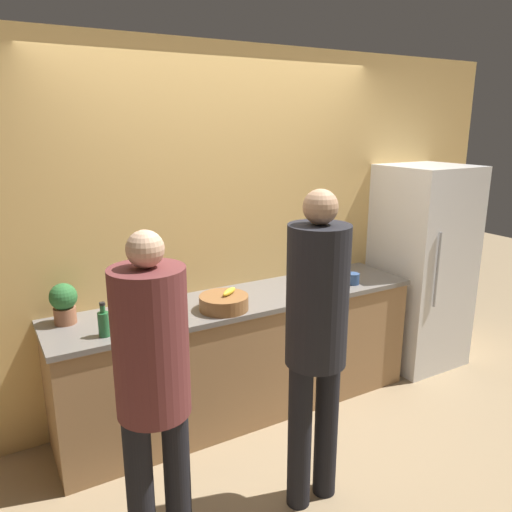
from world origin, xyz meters
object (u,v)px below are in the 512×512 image
(refrigerator, at_px, (421,266))
(person_center, at_px, (316,329))
(bottle_green, at_px, (104,323))
(potted_plant, at_px, (64,302))
(utensil_crock, at_px, (330,267))
(cup_blue, at_px, (353,279))
(fruit_bowl, at_px, (224,302))
(person_left, at_px, (153,376))

(refrigerator, distance_m, person_center, 2.07)
(bottle_green, bearing_deg, person_center, -42.09)
(potted_plant, bearing_deg, utensil_crock, -0.60)
(cup_blue, height_order, potted_plant, potted_plant)
(potted_plant, bearing_deg, fruit_bowl, -16.22)
(person_center, xyz_separation_m, utensil_crock, (0.96, 1.10, -0.08))
(person_left, relative_size, utensil_crock, 5.54)
(person_center, distance_m, bottle_green, 1.21)
(person_center, height_order, bottle_green, person_center)
(refrigerator, height_order, fruit_bowl, refrigerator)
(person_left, relative_size, person_center, 0.93)
(bottle_green, bearing_deg, fruit_bowl, 2.63)
(refrigerator, relative_size, person_left, 1.06)
(utensil_crock, height_order, bottle_green, utensil_crock)
(person_center, bearing_deg, fruit_bowl, 97.77)
(utensil_crock, distance_m, bottle_green, 1.88)
(bottle_green, distance_m, potted_plant, 0.35)
(person_left, height_order, fruit_bowl, person_left)
(fruit_bowl, xyz_separation_m, potted_plant, (-0.94, 0.27, 0.09))
(person_left, height_order, cup_blue, person_left)
(refrigerator, bearing_deg, person_center, -152.46)
(fruit_bowl, height_order, cup_blue, fruit_bowl)
(utensil_crock, bearing_deg, refrigerator, -9.64)
(utensil_crock, bearing_deg, bottle_green, -171.13)
(utensil_crock, xyz_separation_m, bottle_green, (-1.86, -0.29, 0.01))
(person_center, xyz_separation_m, potted_plant, (-1.06, 1.12, -0.01))
(refrigerator, height_order, person_left, refrigerator)
(fruit_bowl, bearing_deg, cup_blue, -0.57)
(bottle_green, distance_m, cup_blue, 1.87)
(person_center, bearing_deg, refrigerator, 27.54)
(utensil_crock, height_order, cup_blue, utensil_crock)
(refrigerator, relative_size, utensil_crock, 5.85)
(bottle_green, bearing_deg, refrigerator, 2.97)
(bottle_green, bearing_deg, potted_plant, 117.32)
(person_left, height_order, potted_plant, person_left)
(refrigerator, distance_m, cup_blue, 0.87)
(person_center, relative_size, fruit_bowl, 5.44)
(bottle_green, bearing_deg, cup_blue, 0.77)
(cup_blue, xyz_separation_m, potted_plant, (-2.03, 0.29, 0.10))
(potted_plant, bearing_deg, bottle_green, -62.68)
(refrigerator, relative_size, fruit_bowl, 5.34)
(utensil_crock, relative_size, cup_blue, 3.10)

